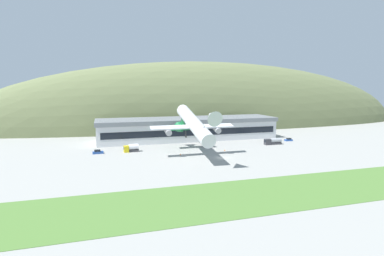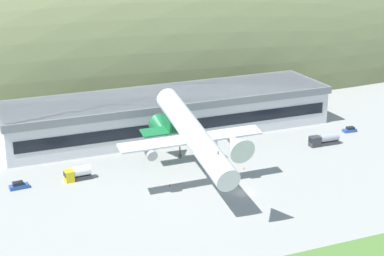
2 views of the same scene
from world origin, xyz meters
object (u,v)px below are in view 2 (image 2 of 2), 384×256
Objects in this scene: service_car_1 at (350,130)px; traffic_cone_0 at (170,185)px; traffic_cone_1 at (244,168)px; box_truck at (78,173)px; terminal_building at (168,111)px; fuel_truck at (324,140)px; cargo_airplane at (193,135)px; jetway_0 at (201,138)px; service_car_0 at (19,186)px.

service_car_1 is 61.41m from traffic_cone_0.
box_truck is at bearing 166.54° from traffic_cone_1.
terminal_building is 10.82× the size of fuel_truck.
cargo_airplane is at bearing -36.57° from traffic_cone_0.
jetway_0 is 3.66× the size of service_car_1.
terminal_building is 33.67m from traffic_cone_1.
cargo_airplane is 40.18m from service_car_0.
service_car_0 is at bearing 169.76° from traffic_cone_1.
terminal_building is 21.13× the size of service_car_0.
box_truck is 38.83m from traffic_cone_1.
terminal_building is 157.31× the size of traffic_cone_0.
box_truck reaches higher than traffic_cone_1.
terminal_building reaches higher than traffic_cone_0.
traffic_cone_0 is (-14.79, -16.34, -3.71)m from jetway_0.
terminal_building is at bearing 95.41° from jetway_0.
box_truck is (-77.44, -3.83, 0.93)m from service_car_1.
fuel_truck is (42.49, 12.18, -10.90)m from cargo_airplane.
box_truck is at bearing -177.17° from service_car_1.
cargo_airplane is at bearing -118.20° from jetway_0.
box_truck reaches higher than service_car_1.
cargo_airplane is at bearing -33.22° from box_truck.
fuel_truck is 64.80m from box_truck.
traffic_cone_1 is at bearing -78.24° from terminal_building.
fuel_truck reaches higher than service_car_1.
service_car_0 is 33.26m from traffic_cone_0.
service_car_0 is 7.45× the size of traffic_cone_1.
terminal_building is at bearing 77.06° from cargo_airplane.
cargo_airplane is at bearing -160.31° from traffic_cone_1.
box_truck is at bearing -0.75° from service_car_0.
traffic_cone_1 is at bearing -70.32° from jetway_0.
service_car_1 is (44.70, -1.14, -3.40)m from jetway_0.
box_truck is (-30.99, -23.42, -4.67)m from terminal_building.
terminal_building is 37.63m from traffic_cone_0.
terminal_building is 50.27m from service_car_0.
traffic_cone_1 is (5.01, -14.00, -3.71)m from jetway_0.
service_car_1 is at bearing 2.83° from box_truck.
traffic_cone_0 is at bearing -169.14° from fuel_truck.
service_car_1 is 41.73m from traffic_cone_1.
cargo_airplane is (-8.73, -37.99, 6.15)m from terminal_building.
terminal_building is 39.47m from cargo_airplane.
terminal_building is 18.66m from jetway_0.
terminal_building is 23.18× the size of service_car_1.
jetway_0 is at bearing -84.59° from terminal_building.
cargo_airplane is 11.79× the size of service_car_1.
fuel_truck is at bearing 10.86° from traffic_cone_0.
jetway_0 is at bearing 167.05° from fuel_truck.
cargo_airplane is 5.50× the size of fuel_truck.
fuel_truck is (33.77, -25.81, -4.74)m from terminal_building.
jetway_0 reaches higher than fuel_truck.
terminal_building is 39.12m from box_truck.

